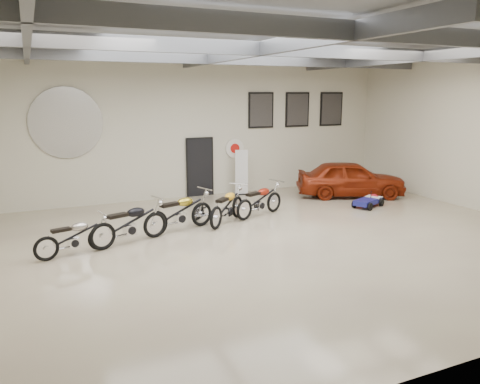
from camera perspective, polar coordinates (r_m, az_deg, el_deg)
name	(u,v)px	position (r m, az deg, el deg)	size (l,w,h in m)	color
floor	(259,243)	(11.96, 2.36, -6.26)	(16.00, 12.00, 0.01)	#B6AB8B
ceiling	(261,38)	(11.43, 2.59, 18.30)	(16.00, 12.00, 0.01)	slate
back_wall	(185,128)	(16.98, -6.68, 7.71)	(16.00, 0.02, 5.00)	beige
ceiling_beams	(261,49)	(11.40, 2.57, 17.05)	(15.80, 11.80, 0.32)	#585A5F
door	(200,168)	(17.26, -4.93, 2.97)	(0.92, 0.08, 2.10)	black
logo_plaque	(66,123)	(16.17, -20.43, 7.91)	(2.30, 0.06, 1.16)	silver
poster_left	(261,110)	(18.04, 2.57, 9.94)	(1.05, 0.08, 1.35)	black
poster_mid	(297,110)	(18.81, 7.00, 9.94)	(1.05, 0.08, 1.35)	black
poster_right	(331,109)	(19.68, 11.06, 9.90)	(1.05, 0.08, 1.35)	black
oil_sign	(235,148)	(17.67, -0.66, 5.35)	(0.72, 0.10, 0.72)	white
banner_stand	(242,172)	(17.41, 0.19, 2.51)	(0.47, 0.19, 1.75)	white
motorcycle_silver	(73,236)	(11.63, -19.67, -5.10)	(1.78, 0.55, 0.93)	silver
motorcycle_black	(129,223)	(12.10, -13.33, -3.65)	(2.11, 0.65, 1.10)	silver
motorcycle_gold	(180,211)	(12.93, -7.37, -2.37)	(2.15, 0.67, 1.12)	silver
motorcycle_yellow	(227,205)	(13.63, -1.58, -1.65)	(2.03, 0.63, 1.06)	silver
motorcycle_red	(260,200)	(14.42, 2.41, -0.94)	(1.99, 0.62, 1.04)	silver
go_kart	(370,199)	(16.29, 15.56, -0.80)	(1.44, 0.65, 0.52)	navy
vintage_car	(351,179)	(17.63, 13.35, 1.60)	(3.89, 1.57, 1.32)	maroon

